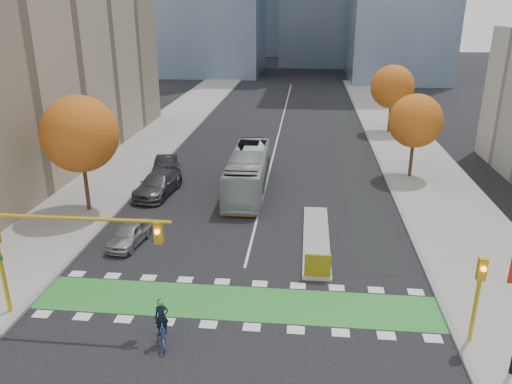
% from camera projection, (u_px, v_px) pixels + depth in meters
% --- Properties ---
extents(ground, '(300.00, 300.00, 0.00)m').
position_uv_depth(ground, '(231.00, 321.00, 23.11)').
color(ground, black).
rests_on(ground, ground).
extents(sidewalk_west, '(7.00, 120.00, 0.15)m').
position_uv_depth(sidewalk_west, '(111.00, 174.00, 43.02)').
color(sidewalk_west, gray).
rests_on(sidewalk_west, ground).
extents(sidewalk_east, '(7.00, 120.00, 0.15)m').
position_uv_depth(sidewalk_east, '(433.00, 185.00, 40.41)').
color(sidewalk_east, gray).
rests_on(sidewalk_east, ground).
extents(curb_west, '(0.30, 120.00, 0.16)m').
position_uv_depth(curb_west, '(151.00, 175.00, 42.68)').
color(curb_west, gray).
rests_on(curb_west, ground).
extents(curb_east, '(0.30, 120.00, 0.16)m').
position_uv_depth(curb_east, '(389.00, 183.00, 40.75)').
color(curb_east, gray).
rests_on(curb_east, ground).
extents(bike_crossing, '(20.00, 3.00, 0.01)m').
position_uv_depth(bike_crossing, '(236.00, 303.00, 24.50)').
color(bike_crossing, '#2B842F').
rests_on(bike_crossing, ground).
extents(centre_line, '(0.15, 70.00, 0.01)m').
position_uv_depth(centre_line, '(281.00, 126.00, 60.37)').
color(centre_line, silver).
rests_on(centre_line, ground).
extents(bike_lane_paint, '(2.50, 50.00, 0.01)m').
position_uv_depth(bike_lane_paint, '(349.00, 150.00, 50.33)').
color(bike_lane_paint, black).
rests_on(bike_lane_paint, ground).
extents(median_island, '(1.60, 10.00, 0.16)m').
position_uv_depth(median_island, '(316.00, 239.00, 31.08)').
color(median_island, gray).
rests_on(median_island, ground).
extents(hazard_board, '(1.40, 0.12, 1.30)m').
position_uv_depth(hazard_board, '(318.00, 266.00, 26.35)').
color(hazard_board, yellow).
rests_on(hazard_board, median_island).
extents(tree_west, '(5.20, 5.20, 8.22)m').
position_uv_depth(tree_west, '(80.00, 134.00, 33.48)').
color(tree_west, '#332114').
rests_on(tree_west, ground).
extents(tree_east_near, '(4.40, 4.40, 7.08)m').
position_uv_depth(tree_east_near, '(415.00, 121.00, 40.74)').
color(tree_east_near, '#332114').
rests_on(tree_east_near, ground).
extents(tree_east_far, '(4.80, 4.80, 7.65)m').
position_uv_depth(tree_east_far, '(392.00, 87.00, 55.47)').
color(tree_east_far, '#332114').
rests_on(tree_east_far, ground).
extents(traffic_signal_west, '(8.53, 0.56, 5.20)m').
position_uv_depth(traffic_signal_west, '(50.00, 239.00, 21.98)').
color(traffic_signal_west, '#BF9914').
rests_on(traffic_signal_west, ground).
extents(traffic_signal_east, '(0.35, 0.43, 4.10)m').
position_uv_depth(traffic_signal_east, '(479.00, 288.00, 20.66)').
color(traffic_signal_east, '#BF9914').
rests_on(traffic_signal_east, ground).
extents(cyclist, '(1.23, 1.96, 2.14)m').
position_uv_depth(cyclist, '(163.00, 329.00, 21.36)').
color(cyclist, navy).
rests_on(cyclist, ground).
extents(bus, '(2.84, 11.53, 3.20)m').
position_uv_depth(bus, '(248.00, 171.00, 38.87)').
color(bus, '#A1A7A9').
rests_on(bus, ground).
extents(parked_car_a, '(2.09, 4.11, 1.34)m').
position_uv_depth(parked_car_a, '(129.00, 234.00, 30.32)').
color(parked_car_a, '#A4A4AA').
rests_on(parked_car_a, ground).
extents(parked_car_b, '(2.10, 4.67, 1.49)m').
position_uv_depth(parked_car_b, '(165.00, 165.00, 43.16)').
color(parked_car_b, black).
rests_on(parked_car_b, ground).
extents(parked_car_c, '(2.99, 6.06, 1.69)m').
position_uv_depth(parked_car_c, '(158.00, 184.00, 38.38)').
color(parked_car_c, '#434448').
rests_on(parked_car_c, ground).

